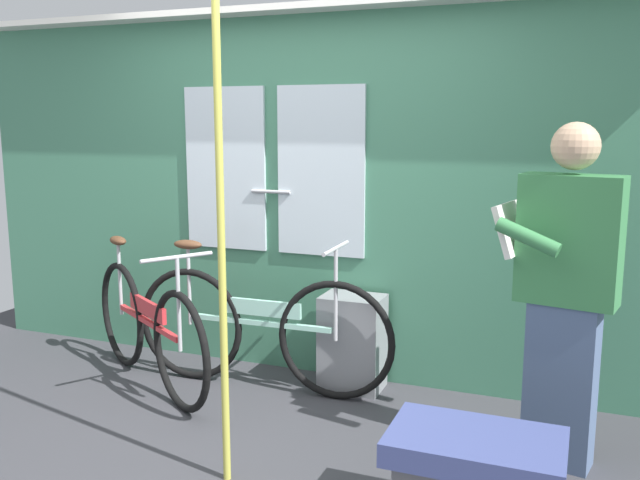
% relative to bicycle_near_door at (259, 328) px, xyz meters
% --- Properties ---
extents(ground_plane, '(6.10, 4.36, 0.04)m').
position_rel_bicycle_near_door_xyz_m(ground_plane, '(0.12, -0.94, -0.42)').
color(ground_plane, '#38383D').
extents(train_door_wall, '(5.10, 0.28, 2.40)m').
position_rel_bicycle_near_door_xyz_m(train_door_wall, '(0.11, 0.43, 0.85)').
color(train_door_wall, '#427F60').
rests_on(train_door_wall, ground_plane).
extents(bicycle_near_door, '(1.76, 0.44, 0.96)m').
position_rel_bicycle_near_door_xyz_m(bicycle_near_door, '(0.00, 0.00, 0.00)').
color(bicycle_near_door, black).
rests_on(bicycle_near_door, ground_plane).
extents(bicycle_leaning_behind, '(1.44, 0.94, 0.94)m').
position_rel_bicycle_near_door_xyz_m(bicycle_leaning_behind, '(-0.69, -0.21, -0.01)').
color(bicycle_leaning_behind, black).
rests_on(bicycle_leaning_behind, ground_plane).
extents(passenger_reading_newspaper, '(0.61, 0.54, 1.69)m').
position_rel_bicycle_near_door_xyz_m(passenger_reading_newspaper, '(1.81, -0.33, 0.50)').
color(passenger_reading_newspaper, slate).
rests_on(passenger_reading_newspaper, ground_plane).
extents(trash_bin_by_wall, '(0.39, 0.28, 0.61)m').
position_rel_bicycle_near_door_xyz_m(trash_bin_by_wall, '(0.55, 0.22, -0.09)').
color(trash_bin_by_wall, gray).
rests_on(trash_bin_by_wall, ground_plane).
extents(handrail_pole, '(0.04, 0.04, 2.36)m').
position_rel_bicycle_near_door_xyz_m(handrail_pole, '(0.36, -1.08, 0.78)').
color(handrail_pole, '#C6C14C').
rests_on(handrail_pole, ground_plane).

